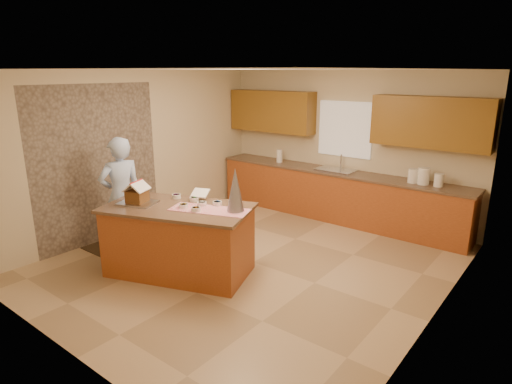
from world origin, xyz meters
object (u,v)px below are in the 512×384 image
island_base (179,241)px  boy (121,195)px  gingerbread_house (137,194)px  tinsel_tree (235,190)px

island_base → boy: 1.29m
gingerbread_house → tinsel_tree: bearing=24.5°
island_base → gingerbread_house: (-0.52, -0.24, 0.63)m
island_base → boy: boy is taller
island_base → tinsel_tree: (0.74, 0.33, 0.78)m
boy → island_base: bearing=106.5°
boy → gingerbread_house: bearing=87.7°
island_base → gingerbread_house: bearing=-174.8°
island_base → gingerbread_house: 0.85m
island_base → boy: (-1.21, -0.02, 0.44)m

